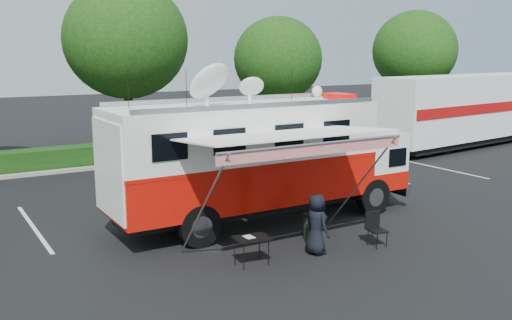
% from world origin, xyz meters
% --- Properties ---
extents(ground_plane, '(120.00, 120.00, 0.00)m').
position_xyz_m(ground_plane, '(0.00, 0.00, 0.00)').
color(ground_plane, black).
rests_on(ground_plane, ground).
extents(back_border, '(60.00, 6.14, 8.87)m').
position_xyz_m(back_border, '(1.14, 12.90, 5.00)').
color(back_border, '#9E998E').
rests_on(back_border, ground_plane).
extents(stall_lines, '(24.12, 5.50, 0.01)m').
position_xyz_m(stall_lines, '(-0.50, 3.00, 0.00)').
color(stall_lines, silver).
rests_on(stall_lines, ground_plane).
extents(command_truck, '(10.07, 2.77, 4.84)m').
position_xyz_m(command_truck, '(-0.09, -0.00, 2.07)').
color(command_truck, black).
rests_on(command_truck, ground_plane).
extents(awning, '(5.50, 2.83, 3.32)m').
position_xyz_m(awning, '(-0.99, -2.87, 3.12)').
color(awning, white).
rests_on(awning, ground_plane).
extents(person, '(0.57, 0.83, 1.63)m').
position_xyz_m(person, '(-0.42, -3.32, 0.00)').
color(person, black).
rests_on(person, ground_plane).
extents(folding_table, '(0.96, 0.74, 0.75)m').
position_xyz_m(folding_table, '(-2.34, -3.18, 0.70)').
color(folding_table, black).
rests_on(folding_table, ground_plane).
extents(folding_chair, '(0.55, 0.57, 0.96)m').
position_xyz_m(folding_chair, '(1.39, -3.63, 0.57)').
color(folding_chair, black).
rests_on(folding_chair, ground_plane).
extents(trash_bin, '(0.50, 0.50, 0.75)m').
position_xyz_m(trash_bin, '(0.19, -2.28, 0.38)').
color(trash_bin, black).
rests_on(trash_bin, ground_plane).
extents(semi_trailer, '(13.40, 4.19, 4.06)m').
position_xyz_m(semi_trailer, '(17.76, 6.67, 2.14)').
color(semi_trailer, white).
rests_on(semi_trailer, ground_plane).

